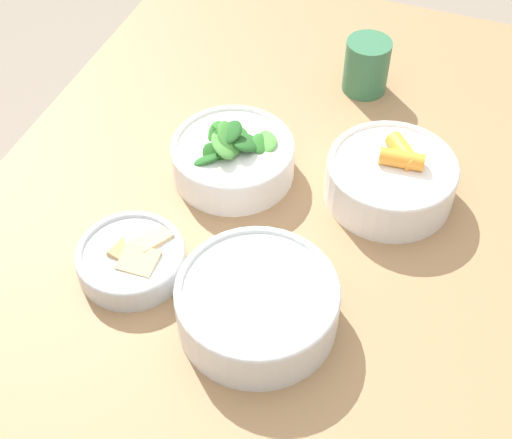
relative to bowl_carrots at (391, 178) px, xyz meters
The scene contains 6 objects.
dining_table 0.26m from the bowl_carrots, 26.06° to the right, with size 1.33×0.86×0.77m.
bowl_carrots is the anchor object (origin of this frame).
bowl_greens 0.21m from the bowl_carrots, 82.02° to the right, with size 0.17×0.17×0.09m.
bowl_beans_hotdog 0.26m from the bowl_carrots, 20.13° to the right, with size 0.18×0.18×0.06m.
bowl_cookies 0.35m from the bowl_carrots, 49.12° to the right, with size 0.13×0.13×0.04m.
cup 0.23m from the bowl_carrots, 157.44° to the right, with size 0.07×0.07×0.08m.
Camera 1 is at (0.48, 0.16, 1.46)m, focal length 50.00 mm.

